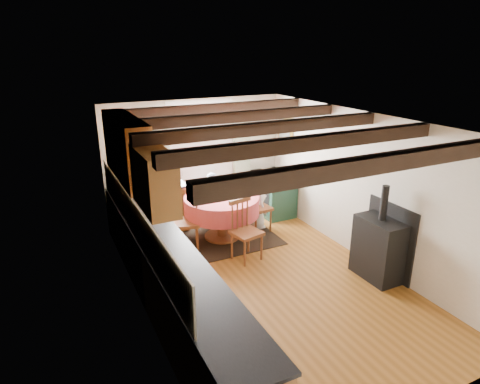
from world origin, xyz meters
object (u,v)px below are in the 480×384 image
chair_left (186,220)px  chair_right (258,206)px  cast_iron_stove (380,233)px  child_right (257,202)px  aga_range (273,193)px  cup (212,189)px  dining_table (222,218)px  child_far (211,199)px  chair_near (247,231)px

chair_left → chair_right: bearing=111.8°
cast_iron_stove → child_right: cast_iron_stove is taller
aga_range → cup: bearing=-167.9°
dining_table → chair_right: 0.75m
child_far → cast_iron_stove: bearing=113.9°
chair_right → child_far: (-0.65, 0.72, 0.01)m
child_far → child_right: 0.90m
aga_range → child_right: child_right is taller
dining_table → cast_iron_stove: bearing=-55.2°
cast_iron_stove → aga_range: bearing=92.2°
chair_right → aga_range: (0.71, 0.65, -0.07)m
chair_near → cast_iron_stove: cast_iron_stove is taller
chair_right → aga_range: bearing=-53.0°
chair_left → chair_near: bearing=61.2°
dining_table → cast_iron_stove: cast_iron_stove is taller
aga_range → cup: 1.59m
dining_table → child_far: bearing=82.5°
cast_iron_stove → chair_near: bearing=138.1°
dining_table → chair_left: chair_left is taller
dining_table → chair_near: 0.90m
child_far → chair_left: bearing=42.9°
chair_near → aga_range: chair_near is taller
dining_table → child_right: size_ratio=1.26×
child_right → chair_near: bearing=147.5°
child_far → cup: 0.53m
chair_near → child_far: size_ratio=0.97×
cast_iron_stove → cup: bearing=121.9°
dining_table → chair_near: size_ratio=1.31×
chair_near → cup: chair_near is taller
chair_left → aga_range: chair_left is taller
aga_range → child_far: 1.37m
chair_left → dining_table: bearing=115.4°
cup → chair_right: bearing=-22.9°
chair_near → cup: size_ratio=9.79×
cast_iron_stove → cup: cast_iron_stove is taller
dining_table → chair_near: chair_near is taller
child_far → child_right: size_ratio=0.99×
chair_near → chair_left: (-0.75, 0.80, 0.02)m
chair_left → chair_right: chair_left is taller
chair_left → aga_range: 2.28m
chair_right → cup: bearing=61.6°
chair_near → chair_right: (0.70, 0.89, 0.00)m
chair_left → cast_iron_stove: size_ratio=0.72×
child_far → chair_right: bearing=129.8°
chair_right → aga_range: size_ratio=1.08×
chair_near → cast_iron_stove: (1.52, -1.36, 0.22)m
aga_range → child_right: bearing=-142.8°
chair_left → aga_range: bearing=127.3°
aga_range → child_right: (-0.65, -0.49, 0.09)m
chair_right → chair_near: bearing=136.5°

